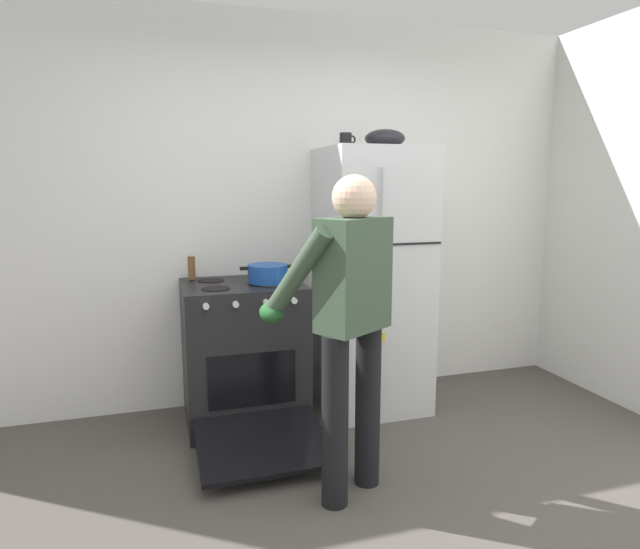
{
  "coord_description": "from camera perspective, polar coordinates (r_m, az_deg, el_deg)",
  "views": [
    {
      "loc": [
        -0.95,
        -1.82,
        1.56
      ],
      "look_at": [
        0.01,
        1.32,
        1.0
      ],
      "focal_mm": 30.19,
      "sensor_mm": 36.0,
      "label": 1
    }
  ],
  "objects": [
    {
      "name": "kitchen_wall_back",
      "position": [
        3.9,
        -2.93,
        6.56
      ],
      "size": [
        6.0,
        0.1,
        2.7
      ],
      "primitive_type": "cube",
      "color": "white",
      "rests_on": "ground"
    },
    {
      "name": "refrigerator",
      "position": [
        3.73,
        5.47,
        -0.62
      ],
      "size": [
        0.68,
        0.72,
        1.79
      ],
      "color": "silver",
      "rests_on": "ground"
    },
    {
      "name": "person_cook",
      "position": [
        2.62,
        2.94,
        -3.75
      ],
      "size": [
        0.64,
        0.68,
        1.6
      ],
      "color": "black",
      "rests_on": "ground"
    },
    {
      "name": "stove_range",
      "position": [
        3.59,
        -8.05,
        -8.39
      ],
      "size": [
        0.76,
        1.23,
        0.93
      ],
      "color": "black",
      "rests_on": "ground"
    },
    {
      "name": "pepper_mill",
      "position": [
        3.64,
        -13.46,
        0.67
      ],
      "size": [
        0.05,
        0.05,
        0.15
      ],
      "primitive_type": "cylinder",
      "color": "brown",
      "rests_on": "stove_range"
    },
    {
      "name": "mixing_bowl",
      "position": [
        3.72,
        6.89,
        14.12
      ],
      "size": [
        0.27,
        0.27,
        0.12
      ],
      "primitive_type": "ellipsoid",
      "color": "black",
      "rests_on": "refrigerator"
    },
    {
      "name": "coffee_mug",
      "position": [
        3.67,
        2.77,
        14.04
      ],
      "size": [
        0.11,
        0.08,
        0.1
      ],
      "color": "black",
      "rests_on": "refrigerator"
    },
    {
      "name": "red_pot",
      "position": [
        3.46,
        -5.55,
        0.11
      ],
      "size": [
        0.36,
        0.26,
        0.12
      ],
      "color": "#19479E",
      "rests_on": "stove_range"
    }
  ]
}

